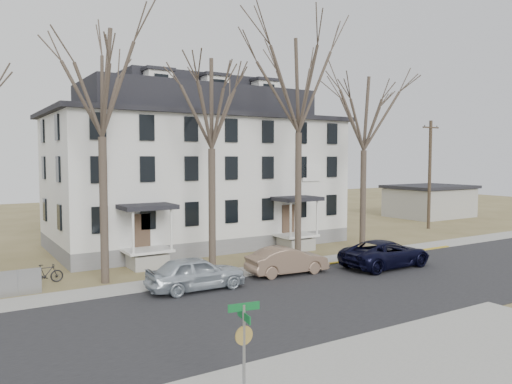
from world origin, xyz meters
TOP-DOWN VIEW (x-y plane):
  - ground at (0.00, 0.00)m, footprint 120.00×120.00m
  - main_road at (0.00, 2.00)m, footprint 120.00×10.00m
  - far_sidewalk at (0.00, 8.00)m, footprint 120.00×2.00m
  - near_sidewalk_left at (-8.00, -5.00)m, footprint 20.00×5.00m
  - yellow_curb at (5.00, 7.10)m, footprint 14.00×0.25m
  - boarding_house at (-2.00, 17.95)m, footprint 20.80×12.36m
  - distant_building at (26.00, 20.00)m, footprint 8.50×6.50m
  - tree_far_left at (-11.00, 9.80)m, footprint 8.40×8.40m
  - tree_mid_left at (-5.00, 9.80)m, footprint 7.80×7.80m
  - tree_center at (1.00, 9.80)m, footprint 9.00×9.00m
  - tree_mid_right at (6.50, 9.80)m, footprint 7.80×7.80m
  - utility_pole_far at (18.50, 14.00)m, footprint 2.00×0.28m
  - car_silver at (-7.75, 6.07)m, footprint 4.77×2.04m
  - car_tan at (-2.25, 6.40)m, footprint 4.56×1.93m
  - car_navy at (3.53, 4.86)m, footprint 5.61×2.66m
  - bicycle_left at (-7.81, 12.40)m, footprint 1.79×1.42m
  - bicycle_right at (-13.55, 11.06)m, footprint 1.63×0.53m
  - street_sign at (-11.69, -5.06)m, footprint 0.80×0.80m

SIDE VIEW (x-z plane):
  - ground at x=0.00m, z-range 0.00..0.00m
  - main_road at x=0.00m, z-range -0.02..0.02m
  - far_sidewalk at x=0.00m, z-range -0.04..0.04m
  - near_sidewalk_left at x=-8.00m, z-range -0.04..0.04m
  - yellow_curb at x=5.00m, z-range -0.03..0.03m
  - bicycle_left at x=-7.81m, z-range 0.00..0.91m
  - bicycle_right at x=-13.55m, z-range 0.00..0.97m
  - car_tan at x=-2.25m, z-range 0.00..1.46m
  - car_navy at x=3.53m, z-range 0.00..1.55m
  - car_silver at x=-7.75m, z-range 0.00..1.61m
  - distant_building at x=26.00m, z-range 0.00..3.35m
  - street_sign at x=-11.69m, z-range 0.44..3.25m
  - utility_pole_far at x=18.50m, z-range 0.15..9.65m
  - boarding_house at x=-2.00m, z-range -0.65..11.40m
  - tree_mid_left at x=-5.00m, z-range 3.23..15.97m
  - tree_mid_right at x=6.50m, z-range 3.23..15.97m
  - tree_far_left at x=-11.00m, z-range 3.48..17.20m
  - tree_center at x=1.00m, z-range 3.73..18.43m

